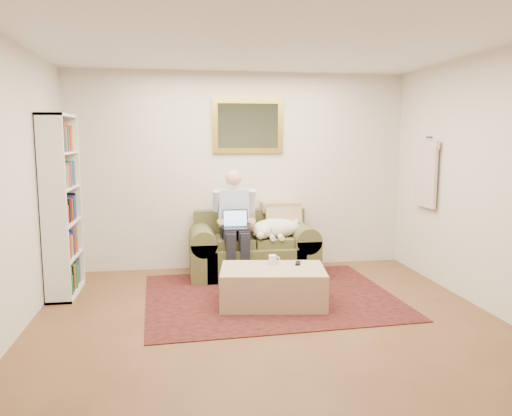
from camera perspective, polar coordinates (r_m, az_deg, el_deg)
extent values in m
cube|color=brown|center=(4.55, 2.24, -14.55)|extent=(4.50, 5.00, 0.01)
cube|color=white|center=(4.28, 2.44, 19.51)|extent=(4.50, 5.00, 0.01)
cube|color=silver|center=(6.68, -1.85, 4.22)|extent=(4.50, 0.01, 2.60)
cube|color=black|center=(5.62, 1.61, -10.03)|extent=(2.80, 2.28, 0.01)
cube|color=brown|center=(6.41, -0.34, -5.94)|extent=(1.22, 0.78, 0.40)
cube|color=brown|center=(6.65, -0.77, -1.90)|extent=(1.47, 0.17, 0.40)
cube|color=brown|center=(6.33, -6.10, -5.72)|extent=(0.32, 0.78, 0.81)
cube|color=brown|center=(6.52, 5.26, -5.31)|extent=(0.32, 0.78, 0.81)
cube|color=brown|center=(6.27, -2.45, -3.87)|extent=(0.46, 0.53, 0.11)
cube|color=brown|center=(6.34, 1.87, -3.73)|extent=(0.46, 0.53, 0.11)
cube|color=black|center=(6.06, -2.27, -2.35)|extent=(0.31, 0.22, 0.02)
cube|color=black|center=(6.15, -2.39, -1.17)|extent=(0.31, 0.06, 0.21)
cube|color=#99BFF2|center=(6.14, -2.38, -1.18)|extent=(0.28, 0.04, 0.18)
cube|color=tan|center=(5.31, 1.92, -8.93)|extent=(1.17, 0.84, 0.39)
cylinder|color=white|center=(5.41, 1.91, -5.92)|extent=(0.08, 0.08, 0.10)
cube|color=black|center=(5.43, 4.81, -6.30)|extent=(0.09, 0.16, 0.02)
cube|color=gold|center=(6.66, -0.93, 9.37)|extent=(0.94, 0.04, 0.72)
cube|color=gray|center=(6.64, -0.91, 9.38)|extent=(0.80, 0.01, 0.58)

